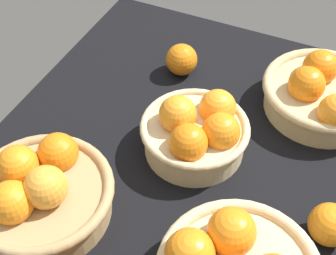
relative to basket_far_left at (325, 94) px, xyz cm
name	(u,v)px	position (x,y,z in cm)	size (l,w,h in cm)	color
market_tray	(183,155)	(21.50, -21.07, -5.99)	(84.00, 72.00, 3.00)	black
basket_far_left	(325,94)	(0.00, 0.00, 0.00)	(24.38, 24.38, 10.92)	tan
basket_center	(197,132)	(20.37, -19.02, 0.34)	(20.06, 20.06, 11.41)	#D3BC8C
basket_near_right	(40,193)	(43.57, -37.05, 0.31)	(24.07, 24.07, 12.23)	tan
loose_orange_front_gap	(330,225)	(28.86, 7.25, -1.00)	(6.99, 6.99, 6.99)	orange
loose_orange_side_gap	(182,60)	(0.89, -30.51, -1.04)	(6.91, 6.91, 6.91)	orange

